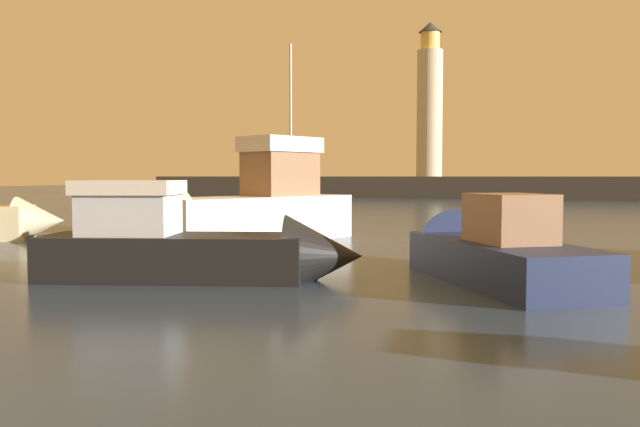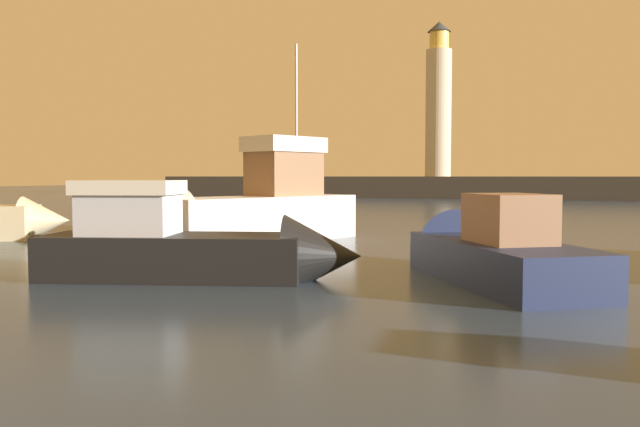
% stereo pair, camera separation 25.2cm
% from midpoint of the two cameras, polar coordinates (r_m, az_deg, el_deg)
% --- Properties ---
extents(ground_plane, '(220.00, 220.00, 0.00)m').
position_cam_midpoint_polar(ground_plane, '(34.69, 8.84, -0.42)').
color(ground_plane, '#2D3D51').
extents(breakwater, '(72.83, 4.33, 2.19)m').
position_cam_midpoint_polar(breakwater, '(66.04, 14.12, 2.21)').
color(breakwater, '#423F3D').
rests_on(breakwater, ground_plane).
extents(lighthouse, '(2.56, 2.56, 15.43)m').
position_cam_midpoint_polar(lighthouse, '(67.20, 9.48, 9.46)').
color(lighthouse, beige).
rests_on(lighthouse, breakwater).
extents(motorboat_1, '(5.44, 9.08, 3.80)m').
position_cam_midpoint_polar(motorboat_1, '(21.62, -7.29, 0.39)').
color(motorboat_1, white).
rests_on(motorboat_1, ground_plane).
extents(motorboat_3, '(5.26, 6.63, 2.33)m').
position_cam_midpoint_polar(motorboat_3, '(14.91, 13.08, -3.15)').
color(motorboat_3, '#1E284C').
rests_on(motorboat_3, ground_plane).
extents(motorboat_5, '(7.08, 3.69, 2.48)m').
position_cam_midpoint_polar(motorboat_5, '(14.22, -10.38, -2.91)').
color(motorboat_5, black).
rests_on(motorboat_5, ground_plane).
extents(sailboat_moored, '(5.57, 6.22, 8.43)m').
position_cam_midpoint_polar(sailboat_moored, '(31.60, -3.15, 0.10)').
color(sailboat_moored, beige).
rests_on(sailboat_moored, ground_plane).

